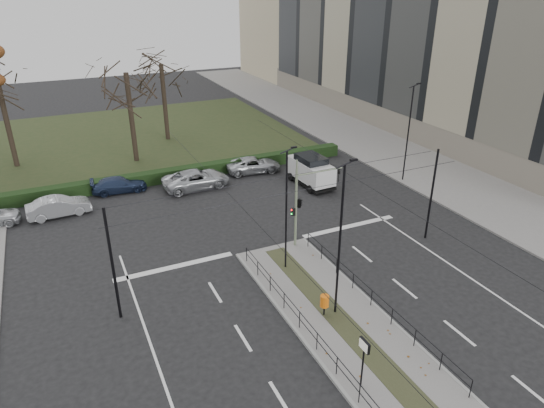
{
  "coord_description": "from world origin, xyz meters",
  "views": [
    {
      "loc": [
        -11.0,
        -18.73,
        15.17
      ],
      "look_at": [
        0.54,
        6.04,
        2.47
      ],
      "focal_mm": 32.0,
      "sensor_mm": 36.0,
      "label": 1
    }
  ],
  "objects": [
    {
      "name": "apartment_block",
      "position": [
        27.97,
        23.97,
        10.39
      ],
      "size": [
        13.09,
        52.1,
        21.64
      ],
      "color": "#C1AF8C",
      "rests_on": "ground"
    },
    {
      "name": "parked_car_third",
      "position": [
        -7.09,
        18.0,
        0.61
      ],
      "size": [
        4.29,
        2.01,
        1.21
      ],
      "primitive_type": "imported",
      "rotation": [
        0.0,
        0.0,
        1.49
      ],
      "color": "#202C4A",
      "rests_on": "ground"
    },
    {
      "name": "hedge",
      "position": [
        -6.0,
        18.6,
        0.5
      ],
      "size": [
        38.0,
        1.0,
        1.0
      ],
      "primitive_type": "cube",
      "color": "black",
      "rests_on": "ground"
    },
    {
      "name": "streetlamp_median_near",
      "position": [
        0.14,
        -2.3,
        4.2
      ],
      "size": [
        0.67,
        0.14,
        7.99
      ],
      "color": "black",
      "rests_on": "median_island"
    },
    {
      "name": "litter_bin",
      "position": [
        -0.5,
        -2.26,
        0.94
      ],
      "size": [
        0.44,
        0.44,
        1.12
      ],
      "color": "black",
      "rests_on": "median_island"
    },
    {
      "name": "ground",
      "position": [
        0.0,
        0.0,
        0.0
      ],
      "size": [
        140.0,
        140.0,
        0.0
      ],
      "primitive_type": "plane",
      "color": "black",
      "rests_on": "ground"
    },
    {
      "name": "sidewalk_east",
      "position": [
        18.0,
        22.0,
        0.07
      ],
      "size": [
        8.0,
        90.0,
        0.14
      ],
      "primitive_type": "cube",
      "color": "slate",
      "rests_on": "ground"
    },
    {
      "name": "catenary",
      "position": [
        0.0,
        1.62,
        3.42
      ],
      "size": [
        20.0,
        34.0,
        6.0
      ],
      "color": "black",
      "rests_on": "ground"
    },
    {
      "name": "traffic_light",
      "position": [
        1.7,
        4.5,
        3.07
      ],
      "size": [
        3.42,
        1.96,
        5.03
      ],
      "color": "slate",
      "rests_on": "median_island"
    },
    {
      "name": "parked_car_fifth",
      "position": [
        4.15,
        17.56,
        0.65
      ],
      "size": [
        4.94,
        2.72,
        1.31
      ],
      "primitive_type": "imported",
      "rotation": [
        0.0,
        0.0,
        1.45
      ],
      "color": "#ABADB2",
      "rests_on": "ground"
    },
    {
      "name": "bare_tree_center",
      "position": [
        -0.31,
        29.87,
        7.11
      ],
      "size": [
        5.55,
        5.55,
        10.06
      ],
      "color": "black",
      "rests_on": "park"
    },
    {
      "name": "bare_tree_near",
      "position": [
        -4.53,
        24.56,
        7.39
      ],
      "size": [
        5.86,
        5.86,
        10.46
      ],
      "color": "black",
      "rests_on": "park"
    },
    {
      "name": "streetlamp_sidewalk",
      "position": [
        14.52,
        10.4,
        4.13
      ],
      "size": [
        0.66,
        0.13,
        7.86
      ],
      "color": "black",
      "rests_on": "sidewalk_east"
    },
    {
      "name": "parked_car_second",
      "position": [
        -11.6,
        15.44,
        0.7
      ],
      "size": [
        4.34,
        1.77,
        1.4
      ],
      "primitive_type": "imported",
      "rotation": [
        0.0,
        0.0,
        1.64
      ],
      "color": "#ABADB2",
      "rests_on": "ground"
    },
    {
      "name": "median_island",
      "position": [
        0.0,
        -2.5,
        0.07
      ],
      "size": [
        4.4,
        15.0,
        0.14
      ],
      "primitive_type": "cube",
      "color": "slate",
      "rests_on": "ground"
    },
    {
      "name": "white_van",
      "position": [
        7.2,
        12.97,
        1.28
      ],
      "size": [
        2.33,
        4.72,
        2.46
      ],
      "color": "silver",
      "rests_on": "ground"
    },
    {
      "name": "parked_car_fourth",
      "position": [
        -1.37,
        16.22,
        0.74
      ],
      "size": [
        5.43,
        2.74,
        1.47
      ],
      "primitive_type": "imported",
      "rotation": [
        0.0,
        0.0,
        1.63
      ],
      "color": "#ABADB2",
      "rests_on": "ground"
    },
    {
      "name": "park",
      "position": [
        -6.0,
        32.0,
        0.05
      ],
      "size": [
        38.0,
        26.0,
        0.1
      ],
      "primitive_type": "cube",
      "color": "#253219",
      "rests_on": "ground"
    },
    {
      "name": "info_panel",
      "position": [
        -1.51,
        -6.88,
        1.98
      ],
      "size": [
        0.13,
        0.61,
        2.34
      ],
      "color": "black",
      "rests_on": "median_island"
    },
    {
      "name": "median_railing",
      "position": [
        0.0,
        -2.6,
        0.98
      ],
      "size": [
        4.14,
        13.24,
        0.92
      ],
      "color": "black",
      "rests_on": "median_island"
    },
    {
      "name": "streetlamp_median_far",
      "position": [
        -0.25,
        2.47,
        3.8
      ],
      "size": [
        0.6,
        0.12,
        7.2
      ],
      "color": "black",
      "rests_on": "median_island"
    }
  ]
}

